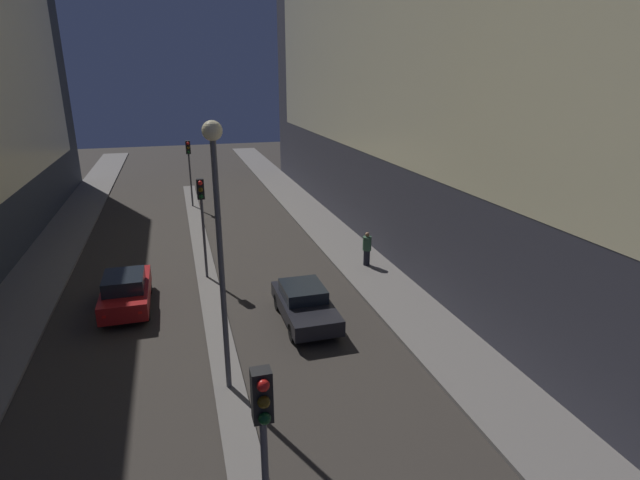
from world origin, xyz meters
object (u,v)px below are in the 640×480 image
Objects in this scene: street_lamp at (218,213)px; traffic_light_mid at (202,206)px; car_left_lane at (126,291)px; car_right_lane at (305,304)px; pedestrian_on_right_sidewalk at (367,248)px; traffic_light_far at (189,159)px; traffic_light_near at (264,437)px.

traffic_light_mid is at bearing 90.00° from street_lamp.
street_lamp is 1.87× the size of car_left_lane.
street_lamp is 6.89m from car_right_lane.
traffic_light_mid is 2.74× the size of pedestrian_on_right_sidewalk.
traffic_light_mid is 13.64m from traffic_light_far.
traffic_light_mid is 0.59× the size of street_lamp.
pedestrian_on_right_sidewalk is (7.64, -0.64, -2.50)m from traffic_light_mid.
traffic_light_far is at bearing 78.20° from car_left_lane.
traffic_light_far is 16.41m from car_left_lane.
traffic_light_far is (0.00, 29.02, 0.00)m from traffic_light_near.
street_lamp reaches higher than car_right_lane.
traffic_light_mid is at bearing 175.23° from pedestrian_on_right_sidewalk.
car_left_lane is (-3.31, -2.20, -2.70)m from traffic_light_mid.
pedestrian_on_right_sidewalk is at bearing 8.13° from car_left_lane.
traffic_light_far is at bearing 90.00° from street_lamp.
traffic_light_near is 1.00× the size of traffic_light_mid.
traffic_light_near reaches higher than car_right_lane.
street_lamp is 8.81m from car_left_lane.
pedestrian_on_right_sidewalk is at bearing 46.46° from car_right_lane.
traffic_light_mid is 1.09× the size of car_right_lane.
traffic_light_far is 1.10× the size of car_left_lane.
pedestrian_on_right_sidewalk is (7.64, -14.28, -2.50)m from traffic_light_far.
street_lamp reaches higher than car_left_lane.
traffic_light_far is 2.74× the size of pedestrian_on_right_sidewalk.
traffic_light_mid is at bearing 33.63° from car_left_lane.
car_left_lane is 7.27m from car_right_lane.
traffic_light_near is 2.74× the size of pedestrian_on_right_sidewalk.
pedestrian_on_right_sidewalk is (10.95, 1.56, 0.21)m from car_left_lane.
street_lamp reaches higher than traffic_light_mid.
traffic_light_far is (0.00, 13.64, 0.00)m from traffic_light_mid.
pedestrian_on_right_sidewalk reaches higher than car_left_lane.
car_left_lane is at bearing 155.67° from car_right_lane.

